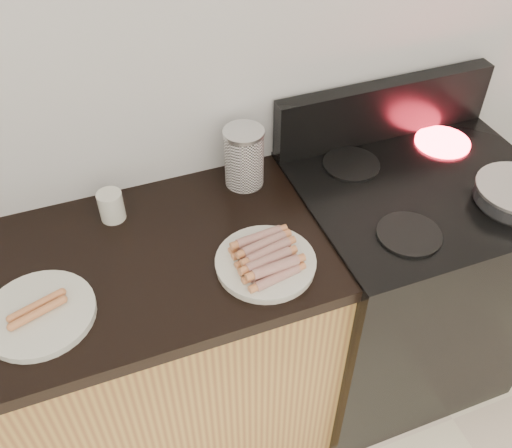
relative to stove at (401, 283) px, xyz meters
name	(u,v)px	position (x,y,z in m)	size (l,w,h in m)	color
wall_back	(132,63)	(-0.78, 0.32, 0.84)	(4.00, 0.04, 2.60)	silver
stove	(401,283)	(0.00, 0.00, 0.00)	(0.76, 0.65, 0.91)	black
stove_panel	(384,110)	(0.00, 0.28, 0.55)	(0.76, 0.06, 0.20)	black
burner_near_left	(409,234)	(-0.17, -0.17, 0.46)	(0.18, 0.18, 0.01)	black
burner_near_right	(510,205)	(0.17, -0.17, 0.46)	(0.18, 0.18, 0.01)	black
burner_far_left	(351,164)	(-0.17, 0.17, 0.46)	(0.18, 0.18, 0.01)	black
burner_far_right	(442,142)	(0.17, 0.17, 0.46)	(0.18, 0.18, 0.01)	#FF1E2D
main_plate	(266,264)	(-0.58, -0.13, 0.45)	(0.26, 0.26, 0.02)	white
side_plate	(39,314)	(-1.15, -0.09, 0.45)	(0.27, 0.27, 0.02)	silver
hotdog_pile	(266,255)	(-0.58, -0.13, 0.49)	(0.13, 0.19, 0.05)	maroon
plain_sausages	(37,309)	(-1.15, -0.09, 0.47)	(0.13, 0.08, 0.02)	#DB7B44
canister	(244,157)	(-0.51, 0.23, 0.54)	(0.12, 0.12, 0.19)	silver
mug	(111,206)	(-0.92, 0.21, 0.49)	(0.07, 0.07, 0.09)	silver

